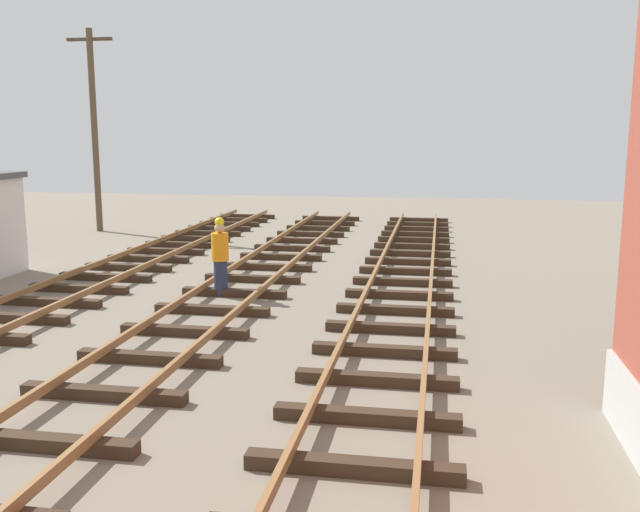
{
  "coord_description": "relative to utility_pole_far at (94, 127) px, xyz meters",
  "views": [
    {
      "loc": [
        1.65,
        -1.54,
        3.81
      ],
      "look_at": [
        -0.37,
        10.18,
        1.7
      ],
      "focal_mm": 39.09,
      "sensor_mm": 36.0,
      "label": 1
    }
  ],
  "objects": [
    {
      "name": "utility_pole_far",
      "position": [
        0.0,
        0.0,
        0.0
      ],
      "size": [
        1.8,
        0.24,
        7.66
      ],
      "color": "brown",
      "rests_on": "ground"
    },
    {
      "name": "track_worker_foreground",
      "position": [
        8.09,
        -9.77,
        -3.09
      ],
      "size": [
        0.4,
        0.4,
        1.87
      ],
      "color": "#262D4C",
      "rests_on": "ground"
    }
  ]
}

